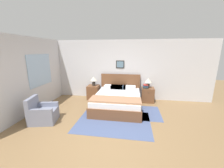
{
  "coord_description": "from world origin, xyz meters",
  "views": [
    {
      "loc": [
        0.66,
        -3.13,
        2.14
      ],
      "look_at": [
        -0.08,
        1.6,
        0.97
      ],
      "focal_mm": 22.0,
      "sensor_mm": 36.0,
      "label": 1
    }
  ],
  "objects": [
    {
      "name": "book_paperback_top",
      "position": [
        1.19,
        2.57,
        0.75
      ],
      "size": [
        0.19,
        0.24,
        0.03
      ],
      "rotation": [
        0.0,
        0.0,
        0.09
      ],
      "color": "#B7332D",
      "rests_on": "book_slim_near_top"
    },
    {
      "name": "wall_left",
      "position": [
        -2.82,
        1.46,
        1.3
      ],
      "size": [
        0.08,
        5.32,
        2.6
      ],
      "color": "silver",
      "rests_on": "ground_plane"
    },
    {
      "name": "nightstand_near_window",
      "position": [
        -1.09,
        2.62,
        0.31
      ],
      "size": [
        0.51,
        0.52,
        0.61
      ],
      "color": "brown",
      "rests_on": "ground_plane"
    },
    {
      "name": "nightstand_by_door",
      "position": [
        1.3,
        2.62,
        0.31
      ],
      "size": [
        0.51,
        0.52,
        0.61
      ],
      "color": "brown",
      "rests_on": "ground_plane"
    },
    {
      "name": "table_lamp_near_window",
      "position": [
        -1.07,
        2.64,
        0.88
      ],
      "size": [
        0.28,
        0.28,
        0.41
      ],
      "color": "#2D2823",
      "rests_on": "nightstand_near_window"
    },
    {
      "name": "table_lamp_by_door",
      "position": [
        1.29,
        2.64,
        0.88
      ],
      "size": [
        0.28,
        0.28,
        0.41
      ],
      "color": "#2D2823",
      "rests_on": "nightstand_by_door"
    },
    {
      "name": "book_novel_upper",
      "position": [
        1.19,
        2.57,
        0.69
      ],
      "size": [
        0.21,
        0.26,
        0.03
      ],
      "rotation": [
        0.0,
        0.0,
        0.04
      ],
      "color": "#335693",
      "rests_on": "book_hardcover_middle"
    },
    {
      "name": "area_rug_bedside",
      "position": [
        1.27,
        1.47,
        0.0
      ],
      "size": [
        0.75,
        1.23,
        0.01
      ],
      "color": "#47567F",
      "rests_on": "ground_plane"
    },
    {
      "name": "book_hardcover_middle",
      "position": [
        1.19,
        2.57,
        0.66
      ],
      "size": [
        0.2,
        0.24,
        0.03
      ],
      "rotation": [
        0.0,
        0.0,
        0.15
      ],
      "color": "#4C7551",
      "rests_on": "book_thick_bottom"
    },
    {
      "name": "book_thick_bottom",
      "position": [
        1.19,
        2.57,
        0.63
      ],
      "size": [
        0.21,
        0.24,
        0.03
      ],
      "rotation": [
        0.0,
        0.0,
        -0.04
      ],
      "color": "#232328",
      "rests_on": "nightstand_by_door"
    },
    {
      "name": "bed",
      "position": [
        0.1,
        1.82,
        0.3
      ],
      "size": [
        1.73,
        2.15,
        1.13
      ],
      "color": "brown",
      "rests_on": "ground_plane"
    },
    {
      "name": "ground_plane",
      "position": [
        0.0,
        0.0,
        0.0
      ],
      "size": [
        16.0,
        16.0,
        0.0
      ],
      "primitive_type": "plane",
      "color": "olive"
    },
    {
      "name": "wall_back",
      "position": [
        0.0,
        2.95,
        1.3
      ],
      "size": [
        7.98,
        0.09,
        2.6
      ],
      "color": "silver",
      "rests_on": "ground_plane"
    },
    {
      "name": "armchair",
      "position": [
        -2.05,
        0.35,
        0.27
      ],
      "size": [
        0.86,
        0.79,
        0.79
      ],
      "rotation": [
        0.0,
        0.0,
        -1.35
      ],
      "color": "gray",
      "rests_on": "ground_plane"
    },
    {
      "name": "book_slim_near_top",
      "position": [
        1.19,
        2.57,
        0.72
      ],
      "size": [
        0.19,
        0.27,
        0.03
      ],
      "rotation": [
        0.0,
        0.0,
        -0.03
      ],
      "color": "#232328",
      "rests_on": "book_novel_upper"
    },
    {
      "name": "area_rug_main",
      "position": [
        0.11,
        0.67,
        0.0
      ],
      "size": [
        2.23,
        1.62,
        0.01
      ],
      "color": "#47567F",
      "rests_on": "ground_plane"
    }
  ]
}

